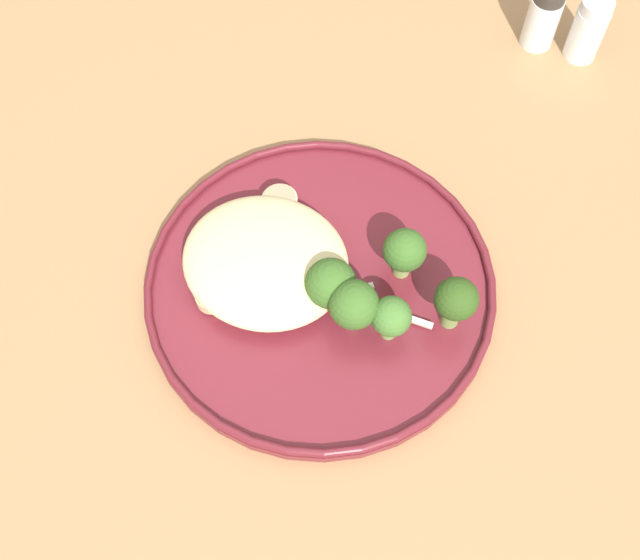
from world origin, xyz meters
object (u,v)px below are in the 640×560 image
object	(u,v)px
dinner_plate	(320,286)
broccoli_floret_beside_noodles	(331,282)
broccoli_floret_small_sprig	(391,317)
seared_scallop_tilted_round	(286,242)
pepper_shaker	(543,17)
seared_scallop_front_small	(256,271)
broccoli_floret_near_rim	(354,305)
salt_shaker	(588,29)
seared_scallop_on_noodles	(261,245)
seared_scallop_center_golden	(211,297)
seared_scallop_right_edge	(280,203)
seared_scallop_rear_pale	(278,288)
seared_scallop_tiny_bay	(330,270)
broccoli_floret_center_pile	(456,301)
broccoli_floret_right_tilted	(404,252)

from	to	relation	value
dinner_plate	broccoli_floret_beside_noodles	bearing A→B (deg)	146.17
broccoli_floret_beside_noodles	broccoli_floret_small_sprig	world-z (taller)	broccoli_floret_beside_noodles
seared_scallop_tilted_round	broccoli_floret_beside_noodles	xyz separation A→B (m)	(-0.05, 0.03, 0.02)
dinner_plate	pepper_shaker	xyz separation A→B (m)	(-0.10, -0.34, 0.02)
seared_scallop_front_small	pepper_shaker	world-z (taller)	pepper_shaker
broccoli_floret_small_sprig	broccoli_floret_near_rim	bearing A→B (deg)	6.39
salt_shaker	broccoli_floret_small_sprig	bearing A→B (deg)	77.92
broccoli_floret_beside_noodles	broccoli_floret_near_rim	size ratio (longest dim) A/B	0.92
seared_scallop_on_noodles	pepper_shaker	size ratio (longest dim) A/B	0.51
dinner_plate	seared_scallop_on_noodles	xyz separation A→B (m)	(0.06, -0.01, 0.01)
broccoli_floret_beside_noodles	salt_shaker	world-z (taller)	salt_shaker
seared_scallop_tilted_round	seared_scallop_center_golden	size ratio (longest dim) A/B	1.37
seared_scallop_right_edge	broccoli_floret_beside_noodles	size ratio (longest dim) A/B	0.58
dinner_plate	seared_scallop_front_small	world-z (taller)	seared_scallop_front_small
seared_scallop_rear_pale	broccoli_floret_beside_noodles	bearing A→B (deg)	-165.01
seared_scallop_tiny_bay	broccoli_floret_center_pile	size ratio (longest dim) A/B	0.41
dinner_plate	salt_shaker	world-z (taller)	salt_shaker
broccoli_floret_small_sprig	broccoli_floret_center_pile	bearing A→B (deg)	-146.69
seared_scallop_front_small	seared_scallop_on_noodles	world-z (taller)	same
seared_scallop_front_small	broccoli_floret_center_pile	distance (m)	0.16
seared_scallop_tiny_bay	broccoli_floret_small_sprig	bearing A→B (deg)	153.31
broccoli_floret_beside_noodles	broccoli_floret_small_sprig	xyz separation A→B (m)	(-0.05, 0.01, -0.00)
seared_scallop_right_edge	seared_scallop_tiny_bay	world-z (taller)	seared_scallop_right_edge
seared_scallop_right_edge	seared_scallop_tiny_bay	xyz separation A→B (m)	(-0.06, 0.04, -0.00)
seared_scallop_tilted_round	broccoli_floret_center_pile	size ratio (longest dim) A/B	0.61
dinner_plate	broccoli_floret_right_tilted	distance (m)	0.08
seared_scallop_tilted_round	broccoli_floret_small_sprig	distance (m)	0.11
seared_scallop_tilted_round	seared_scallop_rear_pale	world-z (taller)	same
broccoli_floret_near_rim	pepper_shaker	bearing A→B (deg)	-99.73
seared_scallop_right_edge	seared_scallop_on_noodles	bearing A→B (deg)	91.11
broccoli_floret_center_pile	broccoli_floret_near_rim	distance (m)	0.08
dinner_plate	seared_scallop_tilted_round	world-z (taller)	seared_scallop_tilted_round
broccoli_floret_center_pile	seared_scallop_rear_pale	bearing A→B (deg)	11.38
seared_scallop_right_edge	seared_scallop_tilted_round	world-z (taller)	same
seared_scallop_tilted_round	broccoli_floret_center_pile	world-z (taller)	broccoli_floret_center_pile
dinner_plate	broccoli_floret_beside_noodles	size ratio (longest dim) A/B	5.57
seared_scallop_center_golden	broccoli_floret_small_sprig	world-z (taller)	broccoli_floret_small_sprig
salt_shaker	pepper_shaker	bearing A→B (deg)	0.00
seared_scallop_right_edge	broccoli_floret_beside_noodles	world-z (taller)	broccoli_floret_beside_noodles
seared_scallop_tiny_bay	seared_scallop_front_small	xyz separation A→B (m)	(0.06, 0.02, 0.00)
broccoli_floret_right_tilted	dinner_plate	bearing A→B (deg)	32.74
seared_scallop_tilted_round	broccoli_floret_small_sprig	world-z (taller)	broccoli_floret_small_sprig
seared_scallop_tiny_bay	seared_scallop_front_small	distance (m)	0.06
dinner_plate	seared_scallop_tilted_round	xyz separation A→B (m)	(0.04, -0.02, 0.01)
seared_scallop_center_golden	pepper_shaker	world-z (taller)	pepper_shaker
broccoli_floret_beside_noodles	seared_scallop_rear_pale	bearing A→B (deg)	14.99
broccoli_floret_near_rim	dinner_plate	bearing A→B (deg)	-32.19
dinner_plate	seared_scallop_right_edge	world-z (taller)	seared_scallop_right_edge
pepper_shaker	seared_scallop_rear_pale	bearing A→B (deg)	70.32
dinner_plate	broccoli_floret_small_sprig	bearing A→B (deg)	163.18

